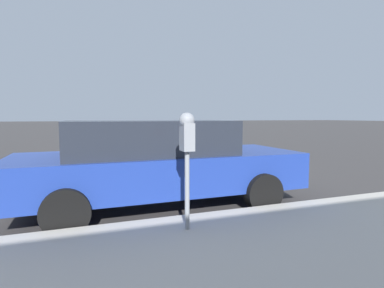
{
  "coord_description": "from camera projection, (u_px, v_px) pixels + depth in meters",
  "views": [
    {
      "loc": [
        -6.19,
        0.85,
        1.56
      ],
      "look_at": [
        -2.46,
        -0.49,
        1.2
      ],
      "focal_mm": 28.0,
      "sensor_mm": 36.0,
      "label": 1
    }
  ],
  "objects": [
    {
      "name": "ground_plane",
      "position": [
        130.0,
        192.0,
        6.23
      ],
      "size": [
        220.0,
        220.0,
        0.0
      ],
      "primitive_type": "plane",
      "color": "#3D3A3A"
    },
    {
      "name": "parking_meter",
      "position": [
        187.0,
        141.0,
        3.66
      ],
      "size": [
        0.21,
        0.19,
        1.46
      ],
      "color": "gray",
      "rests_on": "sidewalk"
    },
    {
      "name": "car_blue",
      "position": [
        157.0,
        161.0,
        5.2
      ],
      "size": [
        2.04,
        4.85,
        1.5
      ],
      "rotation": [
        0.0,
        0.0,
        3.14
      ],
      "color": "navy",
      "rests_on": "ground_plane"
    }
  ]
}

